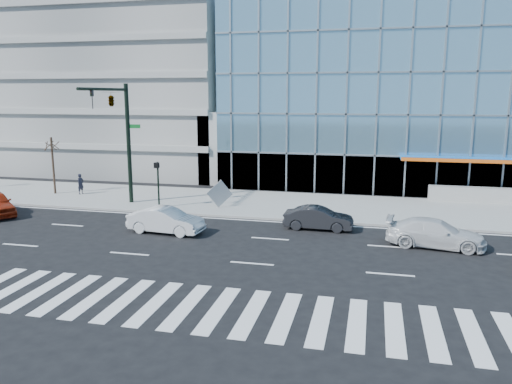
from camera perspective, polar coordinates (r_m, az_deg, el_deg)
ground at (r=26.29m, az=1.62°, el=-5.36°), size 160.00×160.00×0.00m
sidewalk at (r=33.90m, az=4.36°, el=-1.49°), size 120.00×8.00×0.15m
theatre_building at (r=51.48m, az=23.67°, el=10.26°), size 42.00×26.00×15.00m
parking_garage at (r=56.61m, az=-13.39°, el=13.41°), size 24.00×24.00×20.00m
ramp_block at (r=44.33m, az=-1.25°, el=5.35°), size 6.00×8.00×6.00m
tower_backdrop at (r=102.33m, az=-7.41°, el=20.35°), size 14.00×14.00×48.00m
traffic_signal at (r=33.41m, az=-15.65°, el=8.50°), size 1.14×5.74×8.00m
ped_signal_post at (r=33.03m, az=-11.17°, el=1.65°), size 0.30×0.33×3.00m
street_tree_near at (r=39.78m, az=-22.33°, el=4.99°), size 1.10×1.10×4.23m
white_suv at (r=26.32m, az=19.81°, el=-4.46°), size 4.94×2.46×1.38m
white_sedan at (r=27.68m, az=-10.26°, el=-3.21°), size 4.31×1.85×1.38m
dark_sedan at (r=28.17m, az=7.15°, el=-2.98°), size 3.87×1.39×1.27m
pedestrian at (r=39.24m, az=-19.40°, el=0.88°), size 0.48×0.62×1.52m
tilted_panel at (r=32.69m, az=-4.18°, el=-0.19°), size 1.44×1.21×1.82m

